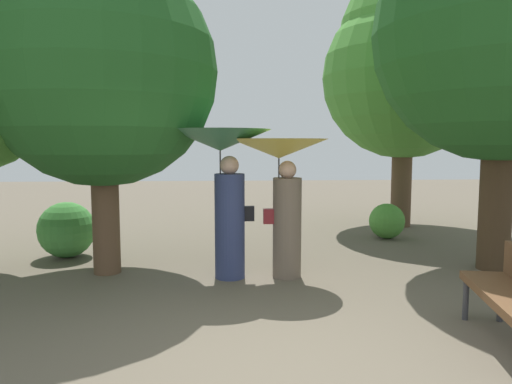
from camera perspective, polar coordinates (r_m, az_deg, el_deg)
name	(u,v)px	position (r m, az deg, el deg)	size (l,w,h in m)	color
ground_plane	(282,369)	(4.12, 3.14, -20.42)	(40.00, 40.00, 0.00)	brown
person_left	(223,167)	(6.37, -3.94, 3.01)	(1.37, 1.37, 2.01)	navy
person_right	(282,174)	(6.40, 3.09, 2.18)	(1.32, 1.32, 1.89)	#6B5B4C
tree_near_left	(101,53)	(7.04, -18.14, 15.59)	(3.17, 3.17, 4.83)	brown
tree_near_right	(505,11)	(7.83, 27.72, 18.66)	(3.60, 3.60, 5.70)	#42301E
tree_mid_right	(405,64)	(11.06, 17.43, 14.48)	(3.53, 3.53, 5.55)	brown
bush_path_left	(387,221)	(9.52, 15.42, -3.37)	(0.68, 0.68, 0.68)	#4C9338
bush_path_right	(67,230)	(8.23, -21.77, -4.23)	(0.90, 0.90, 0.90)	#428C3D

